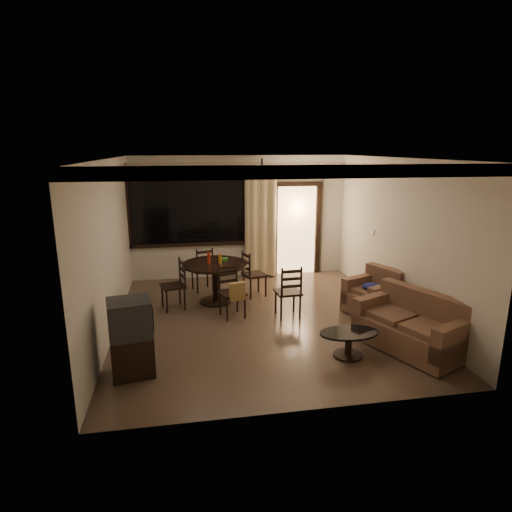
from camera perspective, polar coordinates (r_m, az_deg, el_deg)
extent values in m
plane|color=#7F6651|center=(7.68, 0.73, -8.46)|extent=(5.50, 5.50, 0.00)
plane|color=beige|center=(9.93, -2.18, 5.17)|extent=(5.00, 0.00, 5.00)
plane|color=beige|center=(4.68, 7.01, -5.43)|extent=(5.00, 0.00, 5.00)
plane|color=beige|center=(7.24, -19.09, 0.95)|extent=(0.00, 5.50, 5.50)
plane|color=beige|center=(8.09, 18.45, 2.35)|extent=(0.00, 5.50, 5.50)
plane|color=white|center=(7.09, 0.80, 12.90)|extent=(5.50, 5.50, 0.00)
cube|color=black|center=(9.79, -8.59, 5.93)|extent=(2.70, 0.04, 1.45)
cylinder|color=black|center=(9.62, -8.15, 10.63)|extent=(3.20, 0.03, 0.03)
cube|color=#FFC684|center=(10.21, 5.41, 3.38)|extent=(0.91, 0.03, 2.08)
cube|color=white|center=(9.02, 15.21, 3.11)|extent=(0.02, 0.18, 0.12)
cylinder|color=black|center=(7.09, 0.80, 12.42)|extent=(0.03, 0.03, 0.12)
cylinder|color=black|center=(7.09, 0.80, 11.69)|extent=(0.16, 0.16, 0.08)
cylinder|color=black|center=(8.32, -5.47, -1.09)|extent=(1.27, 1.27, 0.04)
cylinder|color=black|center=(8.43, -5.41, -3.59)|extent=(0.13, 0.13, 0.74)
cylinder|color=black|center=(8.56, -5.35, -5.98)|extent=(0.63, 0.63, 0.03)
cylinder|color=#99230D|center=(8.30, -6.31, -0.22)|extent=(0.06, 0.06, 0.22)
cylinder|color=#B86D13|center=(8.28, -4.82, -0.38)|extent=(0.06, 0.06, 0.18)
cube|color=#287523|center=(8.51, -4.31, -0.42)|extent=(0.14, 0.10, 0.05)
cube|color=black|center=(8.18, -11.02, -3.94)|extent=(0.52, 0.52, 0.04)
cube|color=black|center=(8.73, -0.19, -2.49)|extent=(0.52, 0.52, 0.04)
cube|color=black|center=(7.66, -3.18, -4.94)|extent=(0.52, 0.52, 0.04)
cube|color=#A38246|center=(7.43, -2.51, -4.74)|extent=(0.29, 0.15, 0.32)
cube|color=black|center=(9.14, -7.18, -1.84)|extent=(0.52, 0.52, 0.04)
cube|color=black|center=(6.10, -16.17, -12.52)|extent=(0.63, 0.59, 0.56)
cube|color=black|center=(5.89, -16.53, -7.94)|extent=(0.63, 0.59, 0.50)
cube|color=black|center=(5.91, -13.82, -7.68)|extent=(0.09, 0.39, 0.34)
cube|color=#4E2E24|center=(6.94, 19.75, -9.97)|extent=(1.40, 1.79, 0.40)
cube|color=#4E2E24|center=(7.07, 21.56, -6.84)|extent=(0.81, 1.53, 0.64)
cube|color=#4E2E24|center=(6.52, 24.87, -10.21)|extent=(0.84, 0.50, 0.49)
cube|color=#4E2E24|center=(7.27, 15.46, -6.85)|extent=(0.84, 0.50, 0.49)
cube|color=#4E2E24|center=(6.82, 19.66, -8.34)|extent=(1.10, 1.51, 0.12)
cube|color=#4E2E24|center=(8.16, 15.18, -6.01)|extent=(1.06, 1.06, 0.38)
cube|color=#4E2E24|center=(8.29, 16.77, -3.52)|extent=(0.49, 0.82, 0.62)
cube|color=#4E2E24|center=(7.90, 16.97, -5.34)|extent=(0.81, 0.47, 0.48)
cube|color=#4E2E24|center=(8.30, 13.64, -4.17)|extent=(0.81, 0.47, 0.48)
cube|color=#4E2E24|center=(8.06, 15.05, -4.62)|extent=(0.77, 0.79, 0.11)
ellipsoid|color=navy|center=(8.02, 15.10, -3.89)|extent=(0.34, 0.29, 0.10)
ellipsoid|color=black|center=(6.42, 12.31, -9.98)|extent=(0.87, 0.52, 0.03)
cylinder|color=black|center=(6.50, 12.22, -11.46)|extent=(0.10, 0.10, 0.35)
cylinder|color=black|center=(6.57, 12.14, -12.79)|extent=(0.43, 0.43, 0.03)
cube|color=black|center=(7.68, 4.28, -4.83)|extent=(0.46, 0.46, 0.04)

